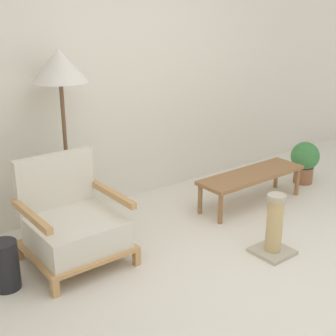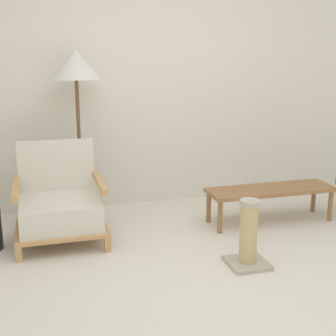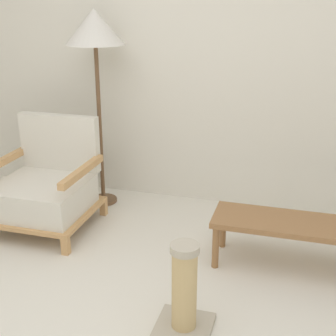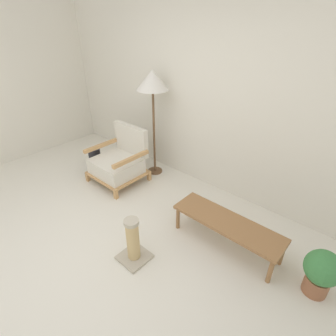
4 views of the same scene
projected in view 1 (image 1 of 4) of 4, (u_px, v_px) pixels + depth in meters
name	position (u px, v px, depth m)	size (l,w,h in m)	color
ground_plane	(289.00, 298.00, 3.20)	(14.00, 14.00, 0.00)	silver
wall_back	(113.00, 66.00, 4.38)	(8.00, 0.06, 2.70)	silver
armchair	(73.00, 224.00, 3.58)	(0.73, 0.69, 0.80)	tan
floor_lamp	(60.00, 72.00, 3.75)	(0.46, 0.46, 1.57)	brown
coffee_table	(252.00, 177.00, 4.62)	(1.19, 0.36, 0.33)	olive
vase	(5.00, 265.00, 3.26)	(0.19, 0.19, 0.36)	black
potted_plant	(305.00, 160.00, 5.18)	(0.31, 0.31, 0.47)	#935B3D
scratching_post	(274.00, 229.00, 3.71)	(0.29, 0.29, 0.51)	#B2A893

